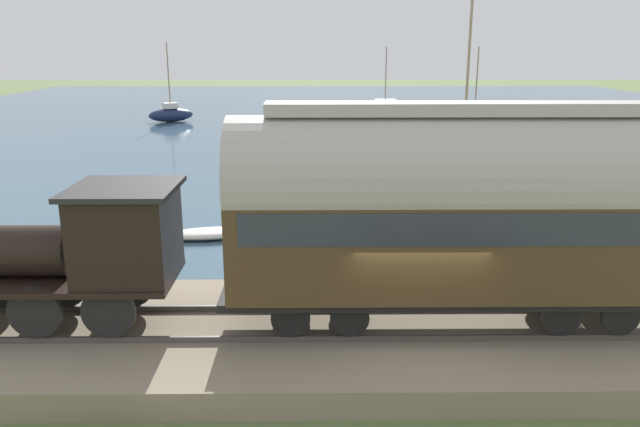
{
  "coord_description": "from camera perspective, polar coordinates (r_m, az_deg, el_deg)",
  "views": [
    {
      "loc": [
        -11.44,
        1.96,
        6.14
      ],
      "look_at": [
        5.04,
        1.79,
        1.64
      ],
      "focal_mm": 35.0,
      "sensor_mm": 36.0,
      "label": 1
    }
  ],
  "objects": [
    {
      "name": "sailboat_white",
      "position": [
        55.68,
        5.96,
        9.46
      ],
      "size": [
        1.58,
        6.07,
        5.84
      ],
      "rotation": [
        0.0,
        0.0,
        0.07
      ],
      "color": "white",
      "rests_on": "harbor_water"
    },
    {
      "name": "sailboat_blue",
      "position": [
        47.85,
        13.9,
        8.08
      ],
      "size": [
        2.24,
        5.55,
        5.93
      ],
      "rotation": [
        0.0,
        0.0,
        0.11
      ],
      "color": "#335199",
      "rests_on": "harbor_water"
    },
    {
      "name": "steam_locomotive",
      "position": [
        13.31,
        -21.95,
        -2.86
      ],
      "size": [
        2.07,
        5.71,
        3.41
      ],
      "color": "black",
      "rests_on": "rail_embankment"
    },
    {
      "name": "sailboat_navy",
      "position": [
        52.43,
        -13.48,
        8.83
      ],
      "size": [
        2.83,
        3.85,
        6.21
      ],
      "rotation": [
        0.0,
        0.0,
        0.44
      ],
      "color": "#192347",
      "rests_on": "harbor_water"
    },
    {
      "name": "passenger_coach",
      "position": [
        12.47,
        12.1,
        0.67
      ],
      "size": [
        2.39,
        9.11,
        4.42
      ],
      "color": "black",
      "rests_on": "rail_embankment"
    },
    {
      "name": "ground_plane",
      "position": [
        13.13,
        8.27,
        -12.77
      ],
      "size": [
        200.0,
        200.0,
        0.0
      ],
      "primitive_type": "plane",
      "color": "#607542"
    },
    {
      "name": "sailboat_red",
      "position": [
        24.2,
        12.74,
        2.11
      ],
      "size": [
        2.35,
        5.73,
        8.36
      ],
      "rotation": [
        0.0,
        0.0,
        -0.23
      ],
      "color": "#B72D23",
      "rests_on": "harbor_water"
    },
    {
      "name": "rail_embankment",
      "position": [
        13.3,
        8.1,
        -11.07
      ],
      "size": [
        5.18,
        56.0,
        0.66
      ],
      "color": "gray",
      "rests_on": "ground"
    },
    {
      "name": "harbor_water",
      "position": [
        55.04,
        1.46,
        8.88
      ],
      "size": [
        80.0,
        80.0,
        0.01
      ],
      "color": "#426075",
      "rests_on": "ground"
    },
    {
      "name": "rowboat_mid_harbor",
      "position": [
        20.63,
        -9.93,
        -1.8
      ],
      "size": [
        1.53,
        3.09,
        0.31
      ],
      "rotation": [
        0.0,
        0.0,
        0.17
      ],
      "color": "beige",
      "rests_on": "harbor_water"
    },
    {
      "name": "rowboat_far_out",
      "position": [
        19.57,
        -21.9,
        -3.51
      ],
      "size": [
        1.8,
        2.53,
        0.4
      ],
      "rotation": [
        0.0,
        0.0,
        -0.37
      ],
      "color": "beige",
      "rests_on": "harbor_water"
    }
  ]
}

